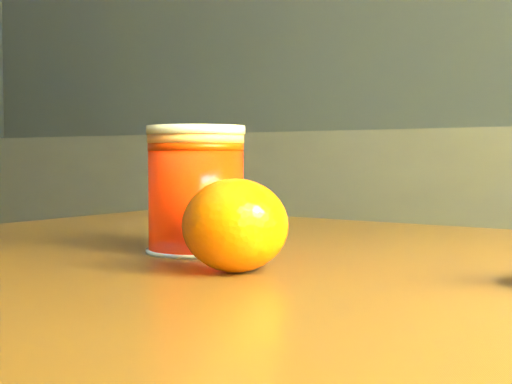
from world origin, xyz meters
The scene contains 3 objects.
kitchen_counter centered at (0.00, 1.45, 0.45)m, with size 3.15×0.60×0.90m, color #54555A.
juice_glass centered at (0.76, 0.21, 0.82)m, with size 0.08×0.08×0.10m.
orange_front centered at (0.85, 0.15, 0.80)m, with size 0.07×0.07×0.06m, color #E96504.
Camera 1 is at (1.15, -0.23, 0.85)m, focal length 50.00 mm.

